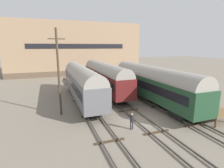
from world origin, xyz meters
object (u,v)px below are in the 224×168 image
object	(u,v)px
train_car_maroon	(105,76)
bench	(175,92)
person_worker	(132,120)
train_car_grey	(82,81)
utility_pole	(59,72)
train_car_green	(151,82)

from	to	relation	value
train_car_maroon	bench	world-z (taller)	train_car_maroon
bench	person_worker	world-z (taller)	bench
train_car_grey	utility_pole	xyz separation A→B (m)	(-3.32, -4.26, 2.13)
train_car_maroon	utility_pole	world-z (taller)	utility_pole
train_car_maroon	utility_pole	size ratio (longest dim) A/B	1.82
train_car_maroon	train_car_grey	size ratio (longest dim) A/B	1.05
train_car_maroon	bench	distance (m)	11.67
train_car_green	train_car_maroon	xyz separation A→B (m)	(-4.56, 7.29, -0.01)
train_car_green	train_car_grey	xyz separation A→B (m)	(-9.12, 3.70, -0.02)
train_car_maroon	bench	size ratio (longest dim) A/B	12.69
train_car_grey	utility_pole	distance (m)	5.80
train_car_green	train_car_grey	bearing A→B (deg)	157.91
train_car_maroon	utility_pole	xyz separation A→B (m)	(-7.88, -7.85, 2.12)
train_car_grey	bench	bearing A→B (deg)	-23.86
train_car_grey	person_worker	world-z (taller)	train_car_grey
train_car_maroon	train_car_grey	xyz separation A→B (m)	(-4.56, -3.59, -0.01)
bench	utility_pole	world-z (taller)	utility_pole
train_car_green	utility_pole	xyz separation A→B (m)	(-12.44, -0.55, 2.11)
train_car_green	utility_pole	distance (m)	12.63
train_car_maroon	person_worker	size ratio (longest dim) A/B	10.88
train_car_grey	person_worker	bearing A→B (deg)	-75.45
train_car_green	person_worker	distance (m)	9.53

